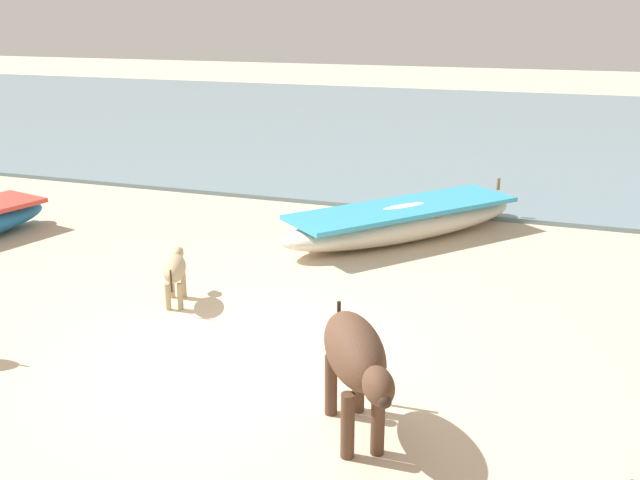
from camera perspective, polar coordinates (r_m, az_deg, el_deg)
ground at (r=7.47m, az=-6.12°, el=-9.47°), size 80.00×80.00×0.00m
sea_water at (r=22.44m, az=11.74°, el=8.82°), size 60.00×20.00×0.08m
fishing_boat_4 at (r=11.22m, az=6.66°, el=1.54°), size 3.58×4.02×0.73m
calf_far_dun at (r=8.83m, az=-11.46°, el=-2.30°), size 0.53×0.88×0.60m
cow_second_adult_dark at (r=5.88m, az=2.85°, el=-9.30°), size 1.04×1.47×1.02m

